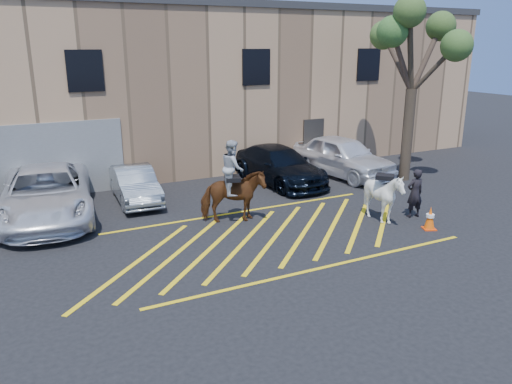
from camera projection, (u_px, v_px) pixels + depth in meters
name	position (u px, v px, depth m)	size (l,w,h in m)	color
ground	(271.00, 233.00, 15.23)	(90.00, 90.00, 0.00)	black
car_white_pickup	(46.00, 194.00, 16.24)	(2.80, 6.06, 1.68)	white
car_silver_sedan	(135.00, 184.00, 18.13)	(1.34, 3.85, 1.27)	#8E959B
car_blue_suv	(279.00, 165.00, 20.55)	(2.08, 5.11, 1.48)	black
car_white_suv	(343.00, 156.00, 21.67)	(2.04, 5.08, 1.73)	white
handler	(415.00, 193.00, 16.40)	(0.60, 0.39, 1.64)	black
warehouse	(155.00, 84.00, 24.46)	(32.42, 10.20, 7.30)	tan
hatching_zone	(276.00, 236.00, 14.97)	(12.60, 5.12, 0.01)	yellow
mounted_bay	(233.00, 190.00, 15.86)	(2.21, 1.47, 2.68)	#593315
saddled_white	(384.00, 197.00, 15.95)	(2.04, 2.04, 1.69)	white
traffic_cone	(430.00, 218.00, 15.43)	(0.50, 0.50, 0.73)	#F13C09
tree	(415.00, 40.00, 19.65)	(3.99, 4.37, 7.31)	#413328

